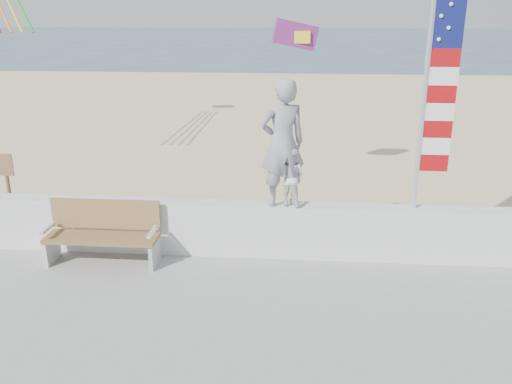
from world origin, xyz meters
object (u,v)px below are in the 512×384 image
Objects in this scene: flag at (434,87)px; bench at (103,232)px; adult at (282,144)px; child at (291,177)px.

bench is at bearing -174.89° from flag.
adult is at bearing 9.05° from bench.
adult is 3.21m from bench.
flag is (5.08, 0.45, 2.30)m from bench.
flag is at bearing -156.42° from child.
child is 0.27× the size of flag.
adult is 1.13× the size of bench.
flag reaches higher than adult.
flag is at bearing 159.07° from adult.
child is at bearing 8.62° from bench.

